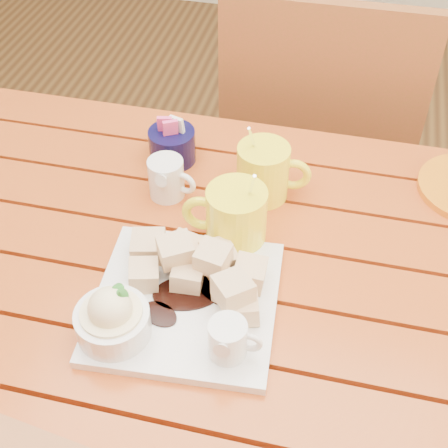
% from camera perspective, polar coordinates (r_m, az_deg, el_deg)
% --- Properties ---
extents(table, '(1.20, 0.79, 0.75)m').
position_cam_1_polar(table, '(1.09, -2.42, -7.05)').
color(table, '#973113').
rests_on(table, ground).
extents(dessert_plate, '(0.29, 0.29, 0.11)m').
position_cam_1_polar(dessert_plate, '(0.92, -4.64, -6.79)').
color(dessert_plate, white).
rests_on(dessert_plate, table).
extents(coffee_mug_left, '(0.14, 0.10, 0.16)m').
position_cam_1_polar(coffee_mug_left, '(1.00, 0.95, 0.65)').
color(coffee_mug_left, yellow).
rests_on(coffee_mug_left, table).
extents(coffee_mug_right, '(0.13, 0.09, 0.15)m').
position_cam_1_polar(coffee_mug_right, '(1.09, 3.73, 4.83)').
color(coffee_mug_right, yellow).
rests_on(coffee_mug_right, table).
extents(cream_pitcher, '(0.09, 0.08, 0.08)m').
position_cam_1_polar(cream_pitcher, '(1.10, -5.22, 4.24)').
color(cream_pitcher, white).
rests_on(cream_pitcher, table).
extents(sugar_caddy, '(0.09, 0.09, 0.10)m').
position_cam_1_polar(sugar_caddy, '(1.18, -4.76, 7.24)').
color(sugar_caddy, black).
rests_on(sugar_caddy, table).
extents(chair_far, '(0.46, 0.46, 0.96)m').
position_cam_1_polar(chair_far, '(1.62, 8.54, 7.43)').
color(chair_far, brown).
rests_on(chair_far, ground).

